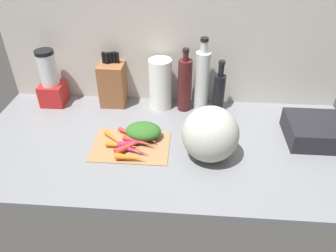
{
  "coord_description": "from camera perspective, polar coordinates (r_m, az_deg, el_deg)",
  "views": [
    {
      "loc": [
        9.84,
        -112.97,
        87.8
      ],
      "look_at": [
        1.27,
        -1.9,
        9.68
      ],
      "focal_mm": 34.37,
      "sensor_mm": 36.0,
      "label": 1
    }
  ],
  "objects": [
    {
      "name": "paper_towel_roll",
      "position": [
        1.62,
        -1.36,
        7.44
      ],
      "size": [
        11.23,
        11.23,
        25.88
      ],
      "primitive_type": "cylinder",
      "color": "white",
      "rests_on": "ground_plane"
    },
    {
      "name": "carrot_5",
      "position": [
        1.36,
        -5.36,
        -4.51
      ],
      "size": [
        11.31,
        5.65,
        2.0
      ],
      "primitive_type": "cone",
      "rotation": [
        0.0,
        1.57,
        -0.34
      ],
      "color": "#B2264C",
      "rests_on": "cutting_board"
    },
    {
      "name": "winter_squash",
      "position": [
        1.29,
        7.5,
        -1.47
      ],
      "size": [
        22.81,
        21.16,
        23.56
      ],
      "primitive_type": "ellipsoid",
      "color": "#B2B7A8",
      "rests_on": "ground_plane"
    },
    {
      "name": "knife_block",
      "position": [
        1.68,
        -9.75,
        7.48
      ],
      "size": [
        12.55,
        13.06,
        27.64
      ],
      "color": "brown",
      "rests_on": "ground_plane"
    },
    {
      "name": "bottle_2",
      "position": [
        1.62,
        9.03,
        6.15
      ],
      "size": [
        5.71,
        5.71,
        26.63
      ],
      "color": "black",
      "rests_on": "ground_plane"
    },
    {
      "name": "carrot_6",
      "position": [
        1.46,
        -6.89,
        -1.29
      ],
      "size": [
        11.35,
        8.28,
        2.19
      ],
      "primitive_type": "cone",
      "rotation": [
        0.0,
        1.57,
        -0.56
      ],
      "color": "red",
      "rests_on": "cutting_board"
    },
    {
      "name": "carrot_2",
      "position": [
        1.44,
        -9.77,
        -2.07
      ],
      "size": [
        9.97,
        9.82,
        2.08
      ],
      "primitive_type": "cone",
      "rotation": [
        0.0,
        1.57,
        -0.77
      ],
      "color": "orange",
      "rests_on": "cutting_board"
    },
    {
      "name": "carrot_7",
      "position": [
        1.4,
        -5.02,
        -2.81
      ],
      "size": [
        15.67,
        7.97,
        3.06
      ],
      "primitive_type": "cone",
      "rotation": [
        0.0,
        1.57,
        -0.33
      ],
      "color": "red",
      "rests_on": "cutting_board"
    },
    {
      "name": "carrot_3",
      "position": [
        1.42,
        -3.29,
        -2.23
      ],
      "size": [
        9.41,
        8.63,
        2.69
      ],
      "primitive_type": "cone",
      "rotation": [
        0.0,
        1.57,
        -0.71
      ],
      "color": "red",
      "rests_on": "cutting_board"
    },
    {
      "name": "carrot_greens_pile",
      "position": [
        1.43,
        -4.4,
        -0.89
      ],
      "size": [
        15.8,
        12.15,
        6.69
      ],
      "primitive_type": "ellipsoid",
      "color": "#2D6023",
      "rests_on": "cutting_board"
    },
    {
      "name": "cutting_board",
      "position": [
        1.41,
        -6.62,
        -3.48
      ],
      "size": [
        33.5,
        23.34,
        0.8
      ],
      "primitive_type": "cube",
      "color": "#997047",
      "rests_on": "ground_plane"
    },
    {
      "name": "carrot_9",
      "position": [
        1.37,
        -6.73,
        -4.02
      ],
      "size": [
        11.75,
        7.81,
        2.32
      ],
      "primitive_type": "cone",
      "rotation": [
        0.0,
        1.57,
        -0.5
      ],
      "color": "orange",
      "rests_on": "cutting_board"
    },
    {
      "name": "bottle_1",
      "position": [
        1.6,
        6.03,
        8.16
      ],
      "size": [
        7.19,
        7.19,
        37.11
      ],
      "color": "silver",
      "rests_on": "ground_plane"
    },
    {
      "name": "blender_appliance",
      "position": [
        1.75,
        -20.09,
        7.39
      ],
      "size": [
        11.91,
        11.91,
        29.29
      ],
      "color": "red",
      "rests_on": "ground_plane"
    },
    {
      "name": "carrot_0",
      "position": [
        1.39,
        -6.35,
        -3.25
      ],
      "size": [
        14.32,
        13.96,
        3.17
      ],
      "primitive_type": "cone",
      "rotation": [
        0.0,
        1.57,
        0.77
      ],
      "color": "red",
      "rests_on": "cutting_board"
    },
    {
      "name": "wall_back",
      "position": [
        1.62,
        0.67,
        14.19
      ],
      "size": [
        170.0,
        3.0,
        60.0
      ],
      "primitive_type": "cube",
      "color": "#BCB7AD",
      "rests_on": "ground_plane"
    },
    {
      "name": "carrot_1",
      "position": [
        1.39,
        -7.92,
        -3.46
      ],
      "size": [
        15.56,
        3.62,
        2.33
      ],
      "primitive_type": "cone",
      "rotation": [
        0.0,
        1.57,
        -0.08
      ],
      "color": "orange",
      "rests_on": "cutting_board"
    },
    {
      "name": "carrot_4",
      "position": [
        1.39,
        -6.17,
        -3.02
      ],
      "size": [
        14.12,
        7.13,
        3.21
      ],
      "primitive_type": "cone",
      "rotation": [
        0.0,
        1.57,
        0.3
      ],
      "color": "#B2264C",
      "rests_on": "cutting_board"
    },
    {
      "name": "ground_plane",
      "position": [
        1.44,
        -0.45,
        -3.18
      ],
      "size": [
        170.0,
        80.0,
        3.0
      ],
      "primitive_type": "cube",
      "color": "slate"
    },
    {
      "name": "carrot_8",
      "position": [
        1.32,
        -6.64,
        -5.58
      ],
      "size": [
        12.75,
        3.98,
        2.94
      ],
      "primitive_type": "cone",
      "rotation": [
        0.0,
        1.57,
        -0.08
      ],
      "color": "orange",
      "rests_on": "cutting_board"
    },
    {
      "name": "bottle_0",
      "position": [
        1.59,
        2.99,
        7.36
      ],
      "size": [
        6.9,
        6.9,
        32.3
      ],
      "color": "#471919",
      "rests_on": "ground_plane"
    },
    {
      "name": "dish_rack",
      "position": [
        1.57,
        25.02,
        -0.77
      ],
      "size": [
        27.16,
        23.37,
        8.92
      ],
      "primitive_type": "cube",
      "color": "black",
      "rests_on": "ground_plane"
    }
  ]
}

